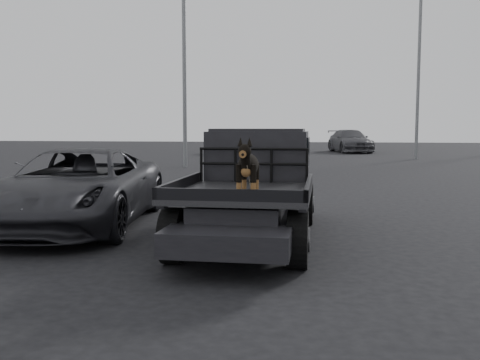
# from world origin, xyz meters

# --- Properties ---
(ground) EXTENTS (120.00, 120.00, 0.00)m
(ground) POSITION_xyz_m (0.00, 0.00, 0.00)
(ground) COLOR black
(ground) RESTS_ON ground
(flatbed_ute) EXTENTS (2.00, 5.40, 0.92)m
(flatbed_ute) POSITION_xyz_m (0.47, 1.39, 0.46)
(flatbed_ute) COLOR black
(flatbed_ute) RESTS_ON ground
(ute_cab) EXTENTS (1.72, 1.30, 0.88)m
(ute_cab) POSITION_xyz_m (0.47, 2.34, 1.36)
(ute_cab) COLOR black
(ute_cab) RESTS_ON flatbed_ute
(headache_rack) EXTENTS (1.80, 0.08, 0.55)m
(headache_rack) POSITION_xyz_m (0.47, 1.59, 1.20)
(headache_rack) COLOR black
(headache_rack) RESTS_ON flatbed_ute
(dog) EXTENTS (0.32, 0.60, 0.74)m
(dog) POSITION_xyz_m (0.67, -0.50, 1.29)
(dog) COLOR black
(dog) RESTS_ON flatbed_ute
(parked_suv) EXTENTS (3.02, 5.42, 1.43)m
(parked_suv) POSITION_xyz_m (-2.86, 2.05, 0.72)
(parked_suv) COLOR #2B2B30
(parked_suv) RESTS_ON ground
(distant_car_a) EXTENTS (3.71, 4.13, 1.36)m
(distant_car_a) POSITION_xyz_m (-4.26, 29.43, 0.68)
(distant_car_a) COLOR #55555A
(distant_car_a) RESTS_ON ground
(distant_car_b) EXTENTS (3.55, 6.06, 1.65)m
(distant_car_b) POSITION_xyz_m (3.56, 32.95, 0.82)
(distant_car_b) COLOR #48484D
(distant_car_b) RESTS_ON ground
(floodlight_mid) EXTENTS (1.08, 0.28, 11.76)m
(floodlight_mid) POSITION_xyz_m (6.87, 24.60, 6.47)
(floodlight_mid) COLOR slate
(floodlight_mid) RESTS_ON ground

